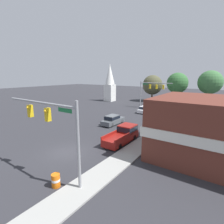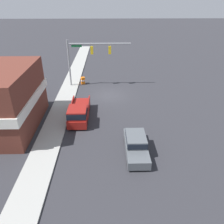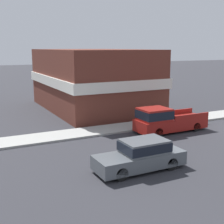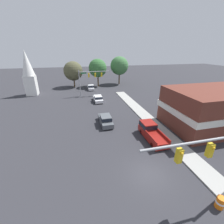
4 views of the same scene
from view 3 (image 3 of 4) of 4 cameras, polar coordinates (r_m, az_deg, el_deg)
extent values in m
cube|color=#9E9E99|center=(29.49, 16.70, -0.81)|extent=(2.40, 60.00, 0.14)
cylinder|color=black|center=(15.11, 1.73, -11.30)|extent=(0.22, 0.66, 0.66)
cylinder|color=black|center=(16.38, -0.90, -9.42)|extent=(0.22, 0.66, 0.66)
cylinder|color=black|center=(16.63, 10.84, -9.29)|extent=(0.22, 0.66, 0.66)
cylinder|color=black|center=(17.80, 7.78, -7.77)|extent=(0.22, 0.66, 0.66)
cube|color=#51565B|center=(16.35, 5.03, -8.70)|extent=(1.76, 4.78, 0.73)
cube|color=#51565B|center=(16.26, 5.94, -6.22)|extent=(1.62, 2.29, 0.67)
cube|color=black|center=(16.26, 5.94, -6.22)|extent=(1.64, 2.39, 0.47)
cylinder|color=black|center=(22.34, 8.50, -3.72)|extent=(0.22, 0.66, 0.66)
cylinder|color=black|center=(23.72, 6.08, -2.74)|extent=(0.22, 0.66, 0.66)
cylinder|color=black|center=(24.46, 15.14, -2.64)|extent=(0.22, 0.66, 0.66)
cylinder|color=black|center=(25.73, 12.57, -1.81)|extent=(0.22, 0.66, 0.66)
cube|color=maroon|center=(23.95, 10.70, -2.05)|extent=(1.95, 5.59, 0.85)
cube|color=maroon|center=(22.87, 7.74, -0.40)|extent=(1.85, 2.12, 0.87)
cube|color=black|center=(22.87, 7.74, -0.40)|extent=(1.87, 2.21, 0.61)
cube|color=maroon|center=(23.89, 14.40, -0.78)|extent=(0.12, 3.16, 0.35)
cube|color=maroon|center=(25.25, 11.67, 0.02)|extent=(0.12, 3.16, 0.35)
cube|color=brown|center=(32.12, -3.55, 5.98)|extent=(13.81, 9.01, 6.03)
cube|color=silver|center=(32.12, -3.55, 6.05)|extent=(14.11, 9.31, 0.90)
camera|label=1|loc=(42.89, 21.06, 13.67)|focal=28.00mm
camera|label=2|loc=(17.60, -53.84, 26.33)|focal=35.00mm
camera|label=4|loc=(31.94, 48.96, 17.63)|focal=24.00mm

